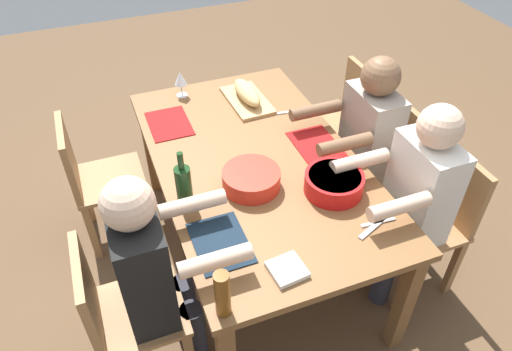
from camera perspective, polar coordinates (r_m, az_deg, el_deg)
The scene contains 24 objects.
ground_plane at distance 3.04m, azimuth 0.00°, elevation -9.06°, with size 8.00×8.00×0.00m, color brown.
dining_table at distance 2.57m, azimuth 0.00°, elevation 0.55°, with size 1.78×1.03×0.74m.
chair_far_left at distance 3.34m, azimuth 10.51°, elevation 6.53°, with size 0.40×0.40×0.85m.
chair_far_right at distance 2.74m, azimuth 20.40°, elevation -4.47°, with size 0.40×0.40×0.85m.
diner_far_right at distance 2.50m, azimuth 18.23°, elevation -2.14°, with size 0.41×0.53×1.20m.
chair_near_right at distance 2.28m, azimuth -15.97°, elevation -15.32°, with size 0.40×0.40×0.85m.
diner_near_right at distance 2.11m, azimuth -12.08°, elevation -10.84°, with size 0.41×0.53×1.20m.
chair_near_left at distance 2.96m, azimuth -18.78°, elevation -0.16°, with size 0.40×0.40×0.85m.
chair_far_center at distance 3.02m, azimuth 14.98°, elevation 1.57°, with size 0.40×0.40×0.85m.
diner_far_center at distance 2.80m, azimuth 12.58°, elevation 4.17°, with size 0.41×0.53×1.20m.
serving_bowl_salad at distance 2.33m, azimuth 9.29°, elevation -0.77°, with size 0.29×0.29×0.10m.
serving_bowl_greens at distance 2.33m, azimuth -0.57°, elevation -0.31°, with size 0.29×0.29×0.09m.
cutting_board at distance 2.98m, azimuth -1.06°, elevation 8.96°, with size 0.40×0.22×0.02m, color tan.
bread_loaf at distance 2.95m, azimuth -1.08°, elevation 9.86°, with size 0.32×0.11×0.09m, color tan.
wine_bottle at distance 2.23m, azimuth -8.63°, elevation -1.03°, with size 0.08×0.08×0.29m.
beer_bottle at distance 1.80m, azimuth -4.02°, elevation -13.93°, with size 0.06×0.06×0.22m, color brown.
wine_glass at distance 3.03m, azimuth -9.01°, elevation 11.27°, with size 0.08×0.08×0.17m.
fork_far_left at distance 2.89m, azimuth 4.09°, elevation 7.57°, with size 0.02×0.17×0.01m, color silver.
fork_far_right at distance 2.24m, azimuth 14.36°, elevation -5.43°, with size 0.02×0.17×0.01m, color silver.
placemat_near_right at distance 2.10m, azimuth -4.26°, elevation -8.00°, with size 0.32×0.23×0.01m, color #142333.
placemat_near_left at distance 2.83m, azimuth -10.32°, elevation 6.12°, with size 0.32×0.23×0.01m, color maroon.
placemat_far_center at distance 2.64m, azimuth 7.19°, elevation 3.66°, with size 0.32×0.23×0.01m, color maroon.
carving_knife at distance 2.23m, azimuth 14.07°, elevation -5.78°, with size 0.23×0.02×0.01m, color silver.
napkin_stack at distance 1.99m, azimuth 3.75°, elevation -11.13°, with size 0.14×0.14×0.02m, color white.
Camera 1 is at (1.84, -0.70, 2.31)m, focal length 33.54 mm.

